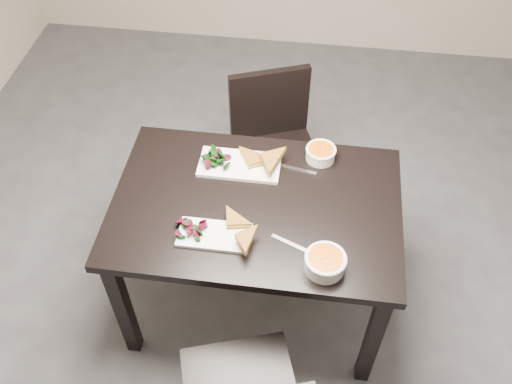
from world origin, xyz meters
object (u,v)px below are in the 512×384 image
Objects in this scene: table at (256,218)px; chair_far at (274,141)px; soup_bowl_near at (325,262)px; plate_far at (240,165)px; soup_bowl_far at (321,153)px; plate_near at (214,235)px.

chair_far is at bearing 89.55° from table.
plate_far is (-0.40, 0.48, -0.03)m from soup_bowl_near.
plate_far is 0.36m from soup_bowl_far.
soup_bowl_near is 0.58m from soup_bowl_far.
soup_bowl_near reaches higher than plate_far.
table is at bearing -111.45° from chair_far.
chair_far is 0.91m from plate_near.
soup_bowl_far reaches higher than plate_near.
plate_far is 2.63× the size of soup_bowl_far.
plate_far is at bearing -123.78° from chair_far.
table is at bearing -63.53° from plate_far.
chair_far reaches higher than plate_far.
soup_bowl_far is (0.35, 0.10, 0.03)m from plate_far.
soup_bowl_near is at bearing -93.83° from chair_far.
plate_near is 2.12× the size of soup_bowl_far.
chair_far is 1.04m from soup_bowl_near.
soup_bowl_far is at bearing 94.91° from soup_bowl_near.
plate_far is at bearing 129.44° from soup_bowl_near.
plate_near is (-0.14, -0.19, 0.11)m from table.
plate_near is at bearing -95.72° from plate_far.
plate_near is 0.63m from soup_bowl_far.
soup_bowl_far is (0.24, -0.36, 0.30)m from chair_far.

